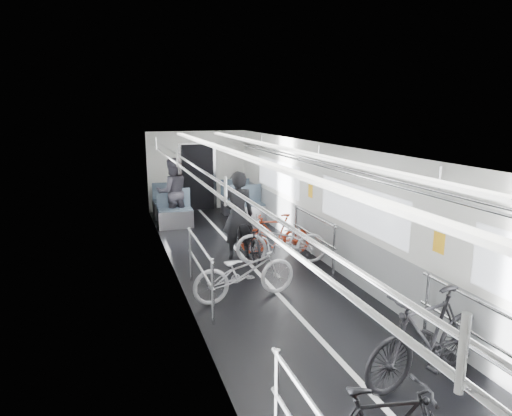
{
  "coord_description": "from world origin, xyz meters",
  "views": [
    {
      "loc": [
        -2.59,
        -6.71,
        3.08
      ],
      "look_at": [
        0.0,
        1.23,
        1.24
      ],
      "focal_mm": 32.0,
      "sensor_mm": 36.0,
      "label": 1
    }
  ],
  "objects": [
    {
      "name": "person_standing",
      "position": [
        -0.11,
        2.11,
        0.92
      ],
      "size": [
        0.72,
        0.52,
        1.83
      ],
      "primitive_type": "imported",
      "rotation": [
        0.0,
        0.0,
        3.02
      ],
      "color": "black",
      "rests_on": "floor"
    },
    {
      "name": "bike_left_far",
      "position": [
        -0.58,
        0.04,
        0.47
      ],
      "size": [
        1.83,
        0.82,
        0.93
      ],
      "primitive_type": "imported",
      "rotation": [
        0.0,
        0.0,
        1.68
      ],
      "color": "silver",
      "rests_on": "floor"
    },
    {
      "name": "bike_right_near",
      "position": [
        0.71,
        -2.83,
        0.55
      ],
      "size": [
        1.91,
        0.86,
        1.11
      ],
      "primitive_type": "imported",
      "rotation": [
        0.0,
        0.0,
        -1.38
      ],
      "color": "black",
      "rests_on": "floor"
    },
    {
      "name": "car_shell",
      "position": [
        0.0,
        1.78,
        1.13
      ],
      "size": [
        3.02,
        14.01,
        2.41
      ],
      "color": "black",
      "rests_on": "ground"
    },
    {
      "name": "bike_aisle",
      "position": [
        0.1,
        2.01,
        0.43
      ],
      "size": [
        0.6,
        1.65,
        0.86
      ],
      "primitive_type": "imported",
      "rotation": [
        0.0,
        0.0,
        -0.01
      ],
      "color": "black",
      "rests_on": "floor"
    },
    {
      "name": "bike_right_mid",
      "position": [
        0.62,
        1.47,
        0.48
      ],
      "size": [
        1.93,
        1.07,
        0.96
      ],
      "primitive_type": "imported",
      "rotation": [
        0.0,
        0.0,
        -1.82
      ],
      "color": "#BDBCC2",
      "rests_on": "floor"
    },
    {
      "name": "bike_right_far",
      "position": [
        0.7,
        2.07,
        0.44
      ],
      "size": [
        1.54,
        0.8,
        0.89
      ],
      "primitive_type": "imported",
      "rotation": [
        0.0,
        0.0,
        -1.84
      ],
      "color": "#AF3015",
      "rests_on": "floor"
    },
    {
      "name": "person_seated",
      "position": [
        -1.02,
        5.26,
        0.9
      ],
      "size": [
        0.96,
        0.8,
        1.81
      ],
      "primitive_type": "imported",
      "rotation": [
        0.0,
        0.0,
        3.28
      ],
      "color": "#2C2A32",
      "rests_on": "floor"
    }
  ]
}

